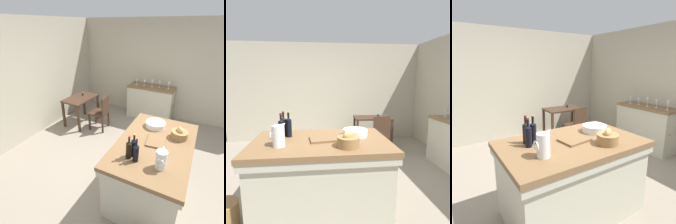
% 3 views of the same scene
% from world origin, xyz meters
% --- Properties ---
extents(ground_plane, '(6.76, 6.76, 0.00)m').
position_xyz_m(ground_plane, '(0.00, 0.00, 0.00)').
color(ground_plane, gray).
extents(wall_back, '(5.32, 0.12, 2.60)m').
position_xyz_m(wall_back, '(0.00, 2.60, 1.30)').
color(wall_back, '#B2AA93').
rests_on(wall_back, ground).
extents(wall_right, '(0.12, 5.20, 2.60)m').
position_xyz_m(wall_right, '(2.60, 0.00, 1.30)').
color(wall_right, '#B2AA93').
rests_on(wall_right, ground).
extents(island_table, '(1.63, 1.02, 0.91)m').
position_xyz_m(island_table, '(-0.22, -0.42, 0.49)').
color(island_table, brown).
rests_on(island_table, ground).
extents(side_cabinet, '(0.52, 1.25, 0.92)m').
position_xyz_m(side_cabinet, '(2.26, 0.35, 0.46)').
color(side_cabinet, brown).
rests_on(side_cabinet, ground).
extents(writing_desk, '(0.93, 0.60, 0.78)m').
position_xyz_m(writing_desk, '(1.11, 1.87, 0.61)').
color(writing_desk, '#3D281C').
rests_on(writing_desk, ground).
extents(wooden_chair, '(0.43, 0.43, 0.88)m').
position_xyz_m(wooden_chair, '(1.07, 1.25, 0.48)').
color(wooden_chair, '#3D281C').
rests_on(wooden_chair, ground).
extents(pitcher, '(0.17, 0.13, 0.28)m').
position_xyz_m(pitcher, '(-0.68, -0.61, 1.03)').
color(pitcher, white).
rests_on(pitcher, island_table).
extents(wash_bowl, '(0.32, 0.32, 0.09)m').
position_xyz_m(wash_bowl, '(0.22, -0.30, 0.96)').
color(wash_bowl, white).
rests_on(wash_bowl, island_table).
extents(bread_basket, '(0.24, 0.24, 0.18)m').
position_xyz_m(bread_basket, '(0.07, -0.70, 0.98)').
color(bread_basket, olive).
rests_on(bread_basket, island_table).
extents(cutting_board, '(0.35, 0.29, 0.02)m').
position_xyz_m(cutting_board, '(-0.19, -0.43, 0.93)').
color(cutting_board, brown).
rests_on(cutting_board, island_table).
extents(wine_bottle_dark, '(0.07, 0.07, 0.33)m').
position_xyz_m(wine_bottle_dark, '(-0.62, -0.25, 1.05)').
color(wine_bottle_dark, black).
rests_on(wine_bottle_dark, island_table).
extents(wine_bottle_amber, '(0.07, 0.07, 0.32)m').
position_xyz_m(wine_bottle_amber, '(-0.69, -0.21, 1.04)').
color(wine_bottle_amber, black).
rests_on(wine_bottle_amber, island_table).
extents(wine_bottle_green, '(0.07, 0.07, 0.31)m').
position_xyz_m(wine_bottle_green, '(-0.70, -0.31, 1.04)').
color(wine_bottle_green, black).
rests_on(wine_bottle_green, island_table).
extents(wine_glass_far_left, '(0.07, 0.07, 0.19)m').
position_xyz_m(wine_glass_far_left, '(2.26, -0.09, 1.05)').
color(wine_glass_far_left, white).
rests_on(wine_glass_far_left, side_cabinet).
extents(wine_glass_left, '(0.07, 0.07, 0.18)m').
position_xyz_m(wine_glass_left, '(2.27, 0.15, 1.04)').
color(wine_glass_left, white).
rests_on(wine_glass_left, side_cabinet).
extents(wine_glass_middle, '(0.07, 0.07, 0.19)m').
position_xyz_m(wine_glass_middle, '(2.24, 0.34, 1.05)').
color(wine_glass_middle, white).
rests_on(wine_glass_middle, side_cabinet).
extents(wine_glass_right, '(0.07, 0.07, 0.15)m').
position_xyz_m(wine_glass_right, '(2.25, 0.56, 1.02)').
color(wine_glass_right, white).
rests_on(wine_glass_right, side_cabinet).
extents(wine_glass_far_right, '(0.07, 0.07, 0.15)m').
position_xyz_m(wine_glass_far_right, '(2.23, 0.77, 1.02)').
color(wine_glass_far_right, white).
rests_on(wine_glass_far_right, side_cabinet).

